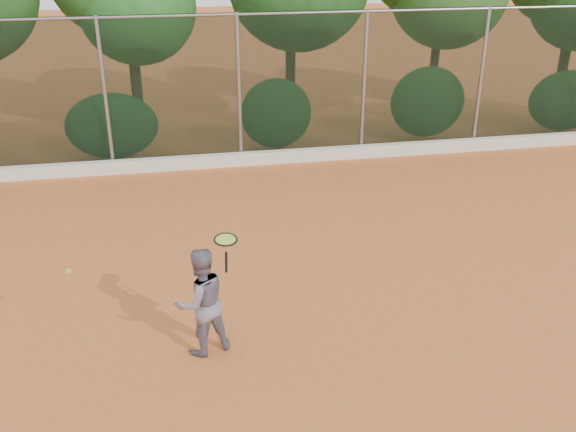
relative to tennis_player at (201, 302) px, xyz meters
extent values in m
plane|color=#CD6930|center=(1.42, 0.39, -0.76)|extent=(80.00, 80.00, 0.00)
cube|color=silver|center=(1.42, 7.21, -0.61)|extent=(24.00, 0.20, 0.30)
imported|color=slate|center=(0.00, 0.00, 0.00)|extent=(0.89, 0.80, 1.52)
cube|color=black|center=(1.42, 7.39, 0.99)|extent=(24.00, 0.01, 3.50)
cylinder|color=gray|center=(1.42, 7.39, 2.69)|extent=(24.00, 0.06, 0.06)
cylinder|color=gray|center=(-1.58, 7.39, 0.99)|extent=(0.09, 0.09, 3.50)
cylinder|color=gray|center=(1.42, 7.39, 0.99)|extent=(0.09, 0.09, 3.50)
cylinder|color=gray|center=(4.42, 7.39, 0.99)|extent=(0.09, 0.09, 3.50)
cylinder|color=gray|center=(7.42, 7.39, 0.99)|extent=(0.09, 0.09, 3.50)
cylinder|color=#452E1A|center=(-0.98, 9.69, 0.44)|extent=(0.28, 0.28, 2.40)
ellipsoid|color=#216121|center=(-0.78, 9.59, 2.64)|extent=(2.90, 2.40, 2.80)
cylinder|color=#482E1B|center=(3.02, 9.39, 0.74)|extent=(0.26, 0.26, 3.00)
cylinder|color=#472F1B|center=(7.12, 9.59, 0.59)|extent=(0.24, 0.24, 2.70)
cylinder|color=#3D2817|center=(10.82, 9.19, 0.49)|extent=(0.28, 0.28, 2.50)
ellipsoid|color=#286928|center=(-1.58, 8.19, 0.09)|extent=(2.20, 1.16, 1.60)
ellipsoid|color=#2A6727|center=(2.42, 8.19, 0.19)|extent=(1.80, 1.04, 1.76)
ellipsoid|color=#326F2A|center=(6.42, 8.19, 0.29)|extent=(2.00, 1.10, 1.84)
ellipsoid|color=#316627|center=(10.42, 8.19, 0.14)|extent=(2.16, 1.12, 1.64)
cylinder|color=black|center=(0.34, -0.09, 0.60)|extent=(0.04, 0.08, 0.31)
torus|color=black|center=(0.34, -0.15, 0.95)|extent=(0.35, 0.35, 0.06)
cylinder|color=#ABC339|center=(0.34, -0.15, 0.95)|extent=(0.29, 0.29, 0.04)
sphere|color=#A6C72D|center=(-1.58, 0.00, 0.62)|extent=(0.07, 0.07, 0.07)
camera|label=1|loc=(-0.23, -7.23, 4.47)|focal=40.00mm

